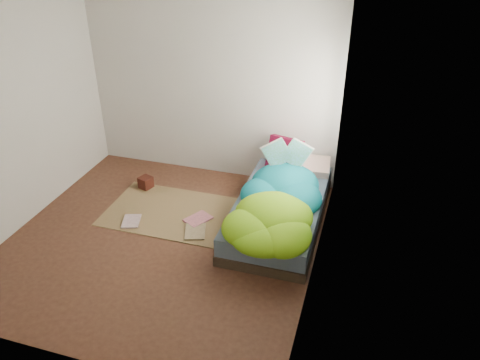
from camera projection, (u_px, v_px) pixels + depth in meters
name	position (u px, v px, depth m)	size (l,w,h in m)	color
ground	(163.00, 239.00, 5.45)	(3.50, 3.50, 0.00)	#46271B
room_walls	(151.00, 108.00, 4.64)	(3.54, 3.54, 2.62)	silver
bed	(279.00, 211.00, 5.66)	(1.00, 2.00, 0.34)	#33251C
duvet	(276.00, 197.00, 5.31)	(0.96, 1.84, 0.34)	#08717B
rug	(171.00, 212.00, 5.94)	(1.60, 1.10, 0.01)	brown
pillow_floral	(307.00, 166.00, 6.16)	(0.59, 0.37, 0.13)	silver
pillow_magenta	(285.00, 154.00, 6.12)	(0.44, 0.14, 0.44)	#55051C
open_book	(287.00, 146.00, 5.70)	(0.51, 0.11, 0.31)	#2B862C
wooden_box	(146.00, 182.00, 6.42)	(0.16, 0.16, 0.16)	#33100B
floor_book_a	(123.00, 221.00, 5.73)	(0.21, 0.28, 0.02)	silver
floor_book_b	(192.00, 215.00, 5.84)	(0.23, 0.32, 0.03)	#DC7F86
floor_book_c	(185.00, 232.00, 5.54)	(0.24, 0.33, 0.02)	tan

